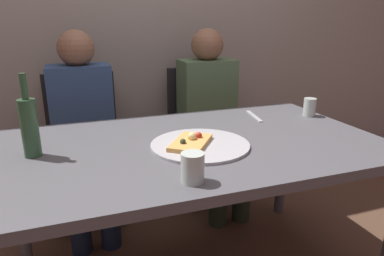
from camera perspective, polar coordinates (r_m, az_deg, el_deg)
The scene contains 12 objects.
back_wall at distance 2.54m, azimuth -9.47°, elevation 18.84°, with size 6.00×0.10×2.60m, color gray.
dining_table at distance 1.53m, azimuth -0.18°, elevation -4.74°, with size 1.65×0.95×0.72m.
pizza_tray at distance 1.46m, azimuth 1.33°, elevation -2.77°, with size 0.41×0.41×0.01m, color #ADADB2.
pizza_slice_last at distance 1.44m, azimuth -0.18°, elevation -2.27°, with size 0.24×0.25×0.05m.
wine_bottle at distance 1.45m, azimuth -24.94°, elevation 0.29°, with size 0.06×0.06×0.32m.
tumbler_near at distance 1.13m, azimuth 0.11°, elevation -6.47°, with size 0.08×0.08×0.10m, color #B7C6BC.
tumbler_far at distance 2.00m, azimuth 18.59°, elevation 3.24°, with size 0.07×0.07×0.10m, color #B7C6BC.
table_knife at distance 1.92m, azimuth 10.08°, elevation 1.91°, with size 0.22×0.02×0.01m, color #B7B7BC.
chair_left at distance 2.32m, azimuth -17.15°, elevation -1.31°, with size 0.44×0.44×0.90m.
chair_right at distance 2.48m, azimuth 1.82°, elevation 0.68°, with size 0.44×0.44×0.90m.
guest_in_sweater at distance 2.14m, azimuth -17.22°, elevation 0.70°, with size 0.36×0.56×1.17m.
guest_in_beanie at distance 2.31m, azimuth 3.23°, elevation 2.69°, with size 0.36×0.56×1.17m.
Camera 1 is at (-0.47, -1.33, 1.23)m, focal length 32.78 mm.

